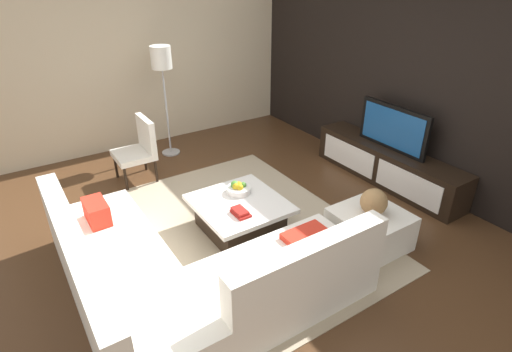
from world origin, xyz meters
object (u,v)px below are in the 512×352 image
(sectional_couch, at_px, (182,274))
(accent_chair_near, at_px, (139,146))
(decorative_ball, at_px, (374,202))
(floor_lamp, at_px, (162,66))
(television, at_px, (393,128))
(media_console, at_px, (387,165))
(coffee_table, at_px, (240,215))
(fruit_bowl, at_px, (238,188))
(ottoman, at_px, (370,229))
(book_stack, at_px, (240,212))

(sectional_couch, xyz_separation_m, accent_chair_near, (-2.46, 0.49, 0.22))
(accent_chair_near, bearing_deg, decorative_ball, 33.39)
(accent_chair_near, height_order, floor_lamp, floor_lamp)
(television, bearing_deg, media_console, -90.00)
(coffee_table, distance_m, fruit_bowl, 0.31)
(accent_chair_near, bearing_deg, fruit_bowl, 24.61)
(media_console, distance_m, ottoman, 1.55)
(media_console, bearing_deg, book_stack, -87.10)
(coffee_table, height_order, book_stack, book_stack)
(accent_chair_near, bearing_deg, ottoman, 33.39)
(television, relative_size, sectional_couch, 0.43)
(accent_chair_near, relative_size, fruit_bowl, 3.11)
(accent_chair_near, distance_m, floor_lamp, 1.25)
(media_console, xyz_separation_m, floor_lamp, (-2.52, -2.13, 1.14))
(media_console, relative_size, coffee_table, 2.31)
(floor_lamp, xyz_separation_m, decorative_ball, (3.40, 0.85, -0.85))
(accent_chair_near, bearing_deg, sectional_couch, -5.95)
(coffee_table, height_order, decorative_ball, decorative_ball)
(ottoman, relative_size, fruit_bowl, 2.50)
(television, distance_m, decorative_ball, 1.57)
(floor_lamp, distance_m, decorative_ball, 3.60)
(coffee_table, height_order, fruit_bowl, fruit_bowl)
(television, xyz_separation_m, fruit_bowl, (-0.28, -2.20, -0.36))
(sectional_couch, distance_m, book_stack, 0.95)
(media_console, distance_m, television, 0.54)
(sectional_couch, relative_size, coffee_table, 2.51)
(fruit_bowl, xyz_separation_m, book_stack, (0.40, -0.22, -0.03))
(sectional_couch, height_order, coffee_table, sectional_couch)
(television, relative_size, coffee_table, 1.09)
(television, xyz_separation_m, coffee_table, (-0.10, -2.30, -0.59))
(decorative_ball, bearing_deg, book_stack, -123.52)
(fruit_bowl, bearing_deg, media_console, 82.69)
(ottoman, height_order, fruit_bowl, fruit_bowl)
(sectional_couch, xyz_separation_m, book_stack, (-0.40, 0.85, 0.13))
(coffee_table, relative_size, book_stack, 4.49)
(television, bearing_deg, sectional_couch, -80.86)
(television, distance_m, book_stack, 2.45)
(television, height_order, fruit_bowl, television)
(accent_chair_near, xyz_separation_m, fruit_bowl, (1.65, 0.58, -0.06))
(television, xyz_separation_m, floor_lamp, (-2.52, -2.13, 0.59))
(floor_lamp, bearing_deg, book_stack, -6.34)
(sectional_couch, relative_size, floor_lamp, 1.48)
(ottoman, bearing_deg, floor_lamp, -165.93)
(fruit_bowl, height_order, book_stack, fruit_bowl)
(sectional_couch, height_order, book_stack, sectional_couch)
(fruit_bowl, relative_size, book_stack, 1.29)
(television, xyz_separation_m, accent_chair_near, (-1.94, -2.78, -0.30))
(media_console, height_order, floor_lamp, floor_lamp)
(fruit_bowl, distance_m, decorative_ball, 1.49)
(television, bearing_deg, accent_chair_near, -124.84)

